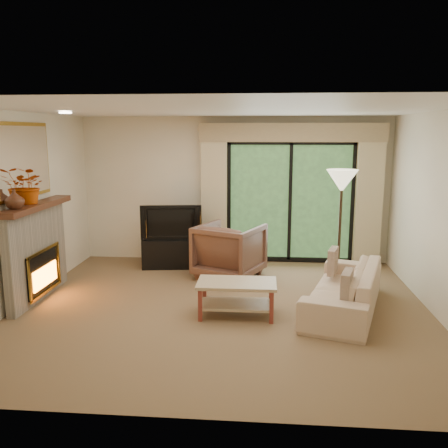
# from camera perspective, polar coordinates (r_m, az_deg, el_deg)

# --- Properties ---
(floor) EXTENTS (5.50, 5.50, 0.00)m
(floor) POSITION_cam_1_polar(r_m,az_deg,el_deg) (6.45, -0.23, -10.14)
(floor) COLOR brown
(floor) RESTS_ON ground
(ceiling) EXTENTS (5.50, 5.50, 0.00)m
(ceiling) POSITION_cam_1_polar(r_m,az_deg,el_deg) (6.03, -0.25, 13.58)
(ceiling) COLOR white
(ceiling) RESTS_ON ground
(wall_back) EXTENTS (5.00, 0.00, 5.00)m
(wall_back) POSITION_cam_1_polar(r_m,az_deg,el_deg) (8.58, 1.25, 4.11)
(wall_back) COLOR beige
(wall_back) RESTS_ON ground
(wall_front) EXTENTS (5.00, 0.00, 5.00)m
(wall_front) POSITION_cam_1_polar(r_m,az_deg,el_deg) (3.68, -3.73, -5.23)
(wall_front) COLOR beige
(wall_front) RESTS_ON ground
(wall_left) EXTENTS (0.00, 5.00, 5.00)m
(wall_left) POSITION_cam_1_polar(r_m,az_deg,el_deg) (6.92, -23.58, 1.52)
(wall_left) COLOR beige
(wall_left) RESTS_ON ground
(wall_right) EXTENTS (0.00, 5.00, 5.00)m
(wall_right) POSITION_cam_1_polar(r_m,az_deg,el_deg) (6.47, 24.80, 0.84)
(wall_right) COLOR beige
(wall_right) RESTS_ON ground
(fireplace) EXTENTS (0.24, 1.70, 1.37)m
(fireplace) POSITION_cam_1_polar(r_m,az_deg,el_deg) (7.15, -21.60, -3.08)
(fireplace) COLOR gray
(fireplace) RESTS_ON floor
(mirror) EXTENTS (0.07, 1.45, 1.02)m
(mirror) POSITION_cam_1_polar(r_m,az_deg,el_deg) (7.01, -22.96, 7.04)
(mirror) COLOR #B89335
(mirror) RESTS_ON wall_left
(sliding_door) EXTENTS (2.26, 0.10, 2.16)m
(sliding_door) POSITION_cam_1_polar(r_m,az_deg,el_deg) (8.55, 7.94, 2.63)
(sliding_door) COLOR black
(sliding_door) RESTS_ON floor
(curtain_left) EXTENTS (0.45, 0.18, 2.35)m
(curtain_left) POSITION_cam_1_polar(r_m,az_deg,el_deg) (8.46, -1.19, 3.33)
(curtain_left) COLOR #C8B489
(curtain_left) RESTS_ON floor
(curtain_right) EXTENTS (0.45, 0.18, 2.35)m
(curtain_right) POSITION_cam_1_polar(r_m,az_deg,el_deg) (8.61, 17.02, 2.98)
(curtain_right) COLOR #C8B489
(curtain_right) RESTS_ON floor
(cornice) EXTENTS (3.20, 0.24, 0.32)m
(cornice) POSITION_cam_1_polar(r_m,az_deg,el_deg) (8.37, 8.20, 10.83)
(cornice) COLOR tan
(cornice) RESTS_ON wall_back
(media_console) EXTENTS (1.07, 0.59, 0.51)m
(media_console) POSITION_cam_1_polar(r_m,az_deg,el_deg) (8.37, -6.26, -3.42)
(media_console) COLOR black
(media_console) RESTS_ON floor
(tv) EXTENTS (1.05, 0.28, 0.60)m
(tv) POSITION_cam_1_polar(r_m,az_deg,el_deg) (8.25, -6.34, 0.31)
(tv) COLOR black
(tv) RESTS_ON media_console
(armchair) EXTENTS (1.25, 1.27, 0.88)m
(armchair) POSITION_cam_1_polar(r_m,az_deg,el_deg) (7.68, 0.67, -3.21)
(armchair) COLOR brown
(armchair) RESTS_ON floor
(sofa) EXTENTS (1.37, 2.20, 0.60)m
(sofa) POSITION_cam_1_polar(r_m,az_deg,el_deg) (6.51, 14.21, -7.51)
(sofa) COLOR tan
(sofa) RESTS_ON floor
(pillow_near) EXTENTS (0.21, 0.40, 0.39)m
(pillow_near) POSITION_cam_1_polar(r_m,az_deg,el_deg) (5.88, 14.55, -7.36)
(pillow_near) COLOR #4C3A29
(pillow_near) RESTS_ON sofa
(pillow_far) EXTENTS (0.20, 0.38, 0.37)m
(pillow_far) POSITION_cam_1_polar(r_m,az_deg,el_deg) (7.00, 12.96, -4.36)
(pillow_far) COLOR #4C3A29
(pillow_far) RESTS_ON sofa
(coffee_table) EXTENTS (1.01, 0.56, 0.45)m
(coffee_table) POSITION_cam_1_polar(r_m,az_deg,el_deg) (6.16, 1.53, -8.96)
(coffee_table) COLOR tan
(coffee_table) RESTS_ON floor
(floor_lamp) EXTENTS (0.51, 0.51, 1.77)m
(floor_lamp) POSITION_cam_1_polar(r_m,az_deg,el_deg) (7.50, 13.76, -0.40)
(floor_lamp) COLOR #FFF5C6
(floor_lamp) RESTS_ON floor
(vase) EXTENTS (0.30, 0.30, 0.25)m
(vase) POSITION_cam_1_polar(r_m,az_deg,el_deg) (6.55, -23.91, 2.74)
(vase) COLOR #472415
(vase) RESTS_ON fireplace
(branches) EXTENTS (0.53, 0.48, 0.50)m
(branches) POSITION_cam_1_polar(r_m,az_deg,el_deg) (6.91, -22.33, 4.27)
(branches) COLOR #AA3F08
(branches) RESTS_ON fireplace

